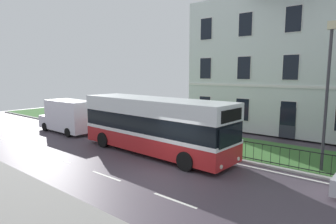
{
  "coord_description": "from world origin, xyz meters",
  "views": [
    {
      "loc": [
        8.1,
        -9.67,
        4.69
      ],
      "look_at": [
        -2.9,
        3.82,
        2.3
      ],
      "focal_mm": 30.21,
      "sensor_mm": 36.0,
      "label": 1
    }
  ],
  "objects_px": {
    "georgian_townhouse": "(311,53)",
    "street_lamp_post": "(327,87)",
    "white_panel_van": "(69,116)",
    "single_decker_bus": "(154,125)",
    "litter_bin": "(190,135)"
  },
  "relations": [
    {
      "from": "street_lamp_post",
      "to": "white_panel_van",
      "type": "bearing_deg",
      "value": -172.1
    },
    {
      "from": "georgian_townhouse",
      "to": "litter_bin",
      "type": "xyz_separation_m",
      "value": [
        -4.56,
        -10.96,
        -5.73
      ]
    },
    {
      "from": "street_lamp_post",
      "to": "georgian_townhouse",
      "type": "bearing_deg",
      "value": 106.4
    },
    {
      "from": "single_decker_bus",
      "to": "street_lamp_post",
      "type": "distance_m",
      "value": 9.08
    },
    {
      "from": "street_lamp_post",
      "to": "litter_bin",
      "type": "distance_m",
      "value": 8.61
    },
    {
      "from": "street_lamp_post",
      "to": "litter_bin",
      "type": "xyz_separation_m",
      "value": [
        -7.9,
        0.41,
        -3.4
      ]
    },
    {
      "from": "georgian_townhouse",
      "to": "white_panel_van",
      "type": "relative_size",
      "value": 3.21
    },
    {
      "from": "georgian_townhouse",
      "to": "street_lamp_post",
      "type": "bearing_deg",
      "value": -73.6
    },
    {
      "from": "white_panel_van",
      "to": "litter_bin",
      "type": "height_order",
      "value": "white_panel_van"
    },
    {
      "from": "georgian_townhouse",
      "to": "litter_bin",
      "type": "distance_m",
      "value": 13.18
    },
    {
      "from": "single_decker_bus",
      "to": "street_lamp_post",
      "type": "height_order",
      "value": "street_lamp_post"
    },
    {
      "from": "georgian_townhouse",
      "to": "street_lamp_post",
      "type": "xyz_separation_m",
      "value": [
        3.34,
        -11.36,
        -2.33
      ]
    },
    {
      "from": "street_lamp_post",
      "to": "litter_bin",
      "type": "bearing_deg",
      "value": 177.05
    },
    {
      "from": "single_decker_bus",
      "to": "white_panel_van",
      "type": "relative_size",
      "value": 1.88
    },
    {
      "from": "litter_bin",
      "to": "white_panel_van",
      "type": "bearing_deg",
      "value": -163.65
    }
  ]
}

